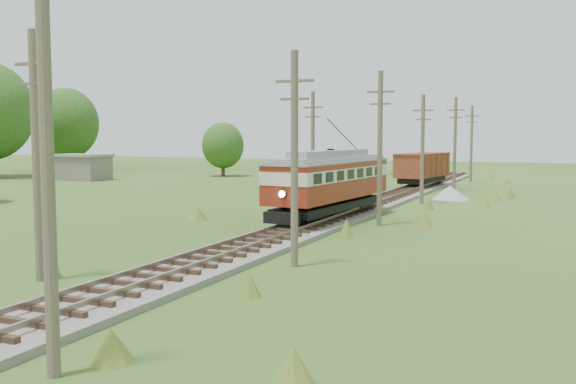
% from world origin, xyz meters
% --- Properties ---
extents(railbed_main, '(3.60, 96.00, 0.57)m').
position_xyz_m(railbed_main, '(0.00, 34.00, 0.19)').
color(railbed_main, '#605B54').
rests_on(railbed_main, ground).
extents(streetcar, '(3.88, 12.73, 5.77)m').
position_xyz_m(streetcar, '(-0.00, 31.47, 2.67)').
color(streetcar, black).
rests_on(streetcar, ground).
extents(gondola, '(4.04, 9.31, 2.99)m').
position_xyz_m(gondola, '(0.00, 58.72, 2.18)').
color(gondola, black).
rests_on(gondola, ground).
extents(gravel_pile, '(3.16, 3.35, 1.15)m').
position_xyz_m(gravel_pile, '(4.53, 48.47, 0.54)').
color(gravel_pile, gray).
rests_on(gravel_pile, ground).
extents(utility_pole_r_1, '(0.30, 0.30, 8.80)m').
position_xyz_m(utility_pole_r_1, '(3.10, 5.00, 4.40)').
color(utility_pole_r_1, brown).
rests_on(utility_pole_r_1, ground).
extents(utility_pole_r_2, '(1.60, 0.30, 8.60)m').
position_xyz_m(utility_pole_r_2, '(3.30, 18.00, 4.42)').
color(utility_pole_r_2, brown).
rests_on(utility_pole_r_2, ground).
extents(utility_pole_r_3, '(1.60, 0.30, 9.00)m').
position_xyz_m(utility_pole_r_3, '(3.20, 31.00, 4.63)').
color(utility_pole_r_3, brown).
rests_on(utility_pole_r_3, ground).
extents(utility_pole_r_4, '(1.60, 0.30, 8.40)m').
position_xyz_m(utility_pole_r_4, '(3.00, 44.00, 4.32)').
color(utility_pole_r_4, brown).
rests_on(utility_pole_r_4, ground).
extents(utility_pole_r_5, '(1.60, 0.30, 8.90)m').
position_xyz_m(utility_pole_r_5, '(3.40, 57.00, 4.58)').
color(utility_pole_r_5, brown).
rests_on(utility_pole_r_5, ground).
extents(utility_pole_r_6, '(1.60, 0.30, 8.70)m').
position_xyz_m(utility_pole_r_6, '(3.20, 70.00, 4.47)').
color(utility_pole_r_6, brown).
rests_on(utility_pole_r_6, ground).
extents(utility_pole_l_a, '(1.60, 0.30, 9.00)m').
position_xyz_m(utility_pole_l_a, '(-4.20, 12.00, 4.63)').
color(utility_pole_l_a, brown).
rests_on(utility_pole_l_a, ground).
extents(utility_pole_l_b, '(1.60, 0.30, 8.60)m').
position_xyz_m(utility_pole_l_b, '(-4.50, 40.00, 4.42)').
color(utility_pole_l_b, brown).
rests_on(utility_pole_l_b, ground).
extents(tree_left_5, '(9.66, 9.66, 12.44)m').
position_xyz_m(tree_left_5, '(-56.00, 70.00, 7.12)').
color(tree_left_5, '#38281C').
rests_on(tree_left_5, ground).
extents(tree_mid_a, '(5.46, 5.46, 7.03)m').
position_xyz_m(tree_mid_a, '(-28.00, 68.00, 4.02)').
color(tree_mid_a, '#38281C').
rests_on(tree_mid_a, ground).
extents(shed, '(6.40, 4.40, 3.10)m').
position_xyz_m(shed, '(-40.00, 55.00, 1.57)').
color(shed, slate).
rests_on(shed, ground).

